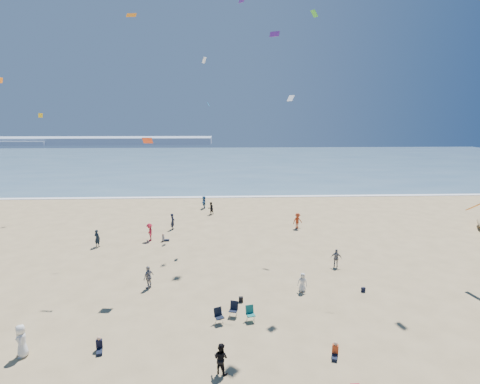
{
  "coord_description": "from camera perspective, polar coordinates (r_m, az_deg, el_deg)",
  "views": [
    {
      "loc": [
        1.0,
        -14.84,
        12.9
      ],
      "look_at": [
        2.0,
        8.0,
        8.29
      ],
      "focal_mm": 28.0,
      "sensor_mm": 36.0,
      "label": 1
    }
  ],
  "objects": [
    {
      "name": "black_backpack",
      "position": [
        27.57,
        0.14,
        -16.06
      ],
      "size": [
        0.3,
        0.22,
        0.38
      ],
      "primitive_type": "cube",
      "color": "black",
      "rests_on": "ground"
    },
    {
      "name": "headland_far",
      "position": [
        194.97,
        -20.91,
        7.32
      ],
      "size": [
        110.0,
        20.0,
        3.2
      ],
      "primitive_type": "cube",
      "color": "#7A8EA8",
      "rests_on": "ground"
    },
    {
      "name": "surf_line",
      "position": [
        61.21,
        -3.38,
        -0.76
      ],
      "size": [
        220.0,
        1.2,
        0.08
      ],
      "primitive_type": "cube",
      "color": "white",
      "rests_on": "ground"
    },
    {
      "name": "white_tote",
      "position": [
        25.7,
        -3.12,
        -18.23
      ],
      "size": [
        0.35,
        0.2,
        0.4
      ],
      "primitive_type": "cube",
      "color": "white",
      "rests_on": "ground"
    },
    {
      "name": "navy_bag",
      "position": [
        30.43,
        18.27,
        -13.95
      ],
      "size": [
        0.28,
        0.18,
        0.34
      ],
      "primitive_type": "cube",
      "color": "black",
      "rests_on": "ground"
    },
    {
      "name": "standing_flyers",
      "position": [
        35.29,
        -0.78,
        -8.5
      ],
      "size": [
        32.51,
        39.49,
        1.89
      ],
      "color": "gray",
      "rests_on": "ground"
    },
    {
      "name": "ocean",
      "position": [
        110.59,
        -3.01,
        4.69
      ],
      "size": [
        220.0,
        100.0,
        0.06
      ],
      "primitive_type": "cube",
      "color": "#476B84",
      "rests_on": "ground"
    },
    {
      "name": "kites_aloft",
      "position": [
        29.22,
        15.35,
        15.29
      ],
      "size": [
        43.77,
        39.08,
        29.31
      ],
      "color": "orange",
      "rests_on": "ground"
    },
    {
      "name": "chair_cluster",
      "position": [
        25.26,
        -0.84,
        -18.01
      ],
      "size": [
        2.76,
        1.57,
        1.0
      ],
      "color": "black",
      "rests_on": "ground"
    },
    {
      "name": "seated_group",
      "position": [
        23.9,
        -0.23,
        -20.09
      ],
      "size": [
        15.81,
        26.02,
        0.84
      ],
      "color": "white",
      "rests_on": "ground"
    },
    {
      "name": "headland_near",
      "position": [
        206.6,
        -31.98,
        6.37
      ],
      "size": [
        40.0,
        14.0,
        2.0
      ],
      "primitive_type": "cube",
      "color": "#7A8EA8",
      "rests_on": "ground"
    }
  ]
}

